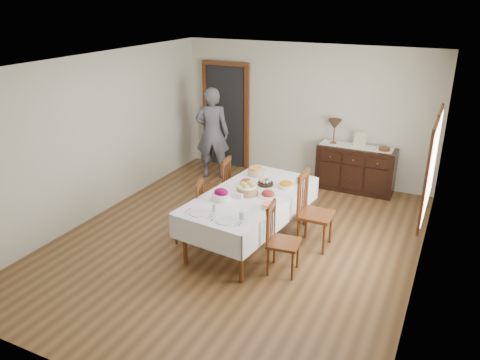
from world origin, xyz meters
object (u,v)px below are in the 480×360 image
at_px(chair_left_far, 219,187).
at_px(person, 212,130).
at_px(sideboard, 355,169).
at_px(dining_table, 250,200).
at_px(chair_right_near, 280,239).
at_px(table_lamp, 335,125).
at_px(chair_left_near, 192,211).
at_px(chair_right_far, 312,210).

bearing_deg(chair_left_far, person, -156.93).
bearing_deg(person, sideboard, 169.41).
height_order(dining_table, chair_right_near, chair_right_near).
xyz_separation_m(chair_left_far, table_lamp, (1.32, 2.04, 0.69)).
relative_size(chair_left_near, chair_left_far, 0.95).
bearing_deg(chair_left_near, chair_left_far, 165.88).
xyz_separation_m(chair_right_far, table_lamp, (-0.36, 2.34, 0.63)).
relative_size(dining_table, chair_right_near, 2.47).
xyz_separation_m(chair_right_near, table_lamp, (-0.20, 3.19, 0.71)).
bearing_deg(person, chair_right_far, 123.72).
height_order(chair_left_near, chair_left_far, chair_left_far).
height_order(chair_left_far, sideboard, chair_left_far).
bearing_deg(chair_left_far, dining_table, 44.86).
bearing_deg(chair_left_near, person, -175.18).
bearing_deg(person, chair_right_near, 111.17).
xyz_separation_m(dining_table, chair_left_near, (-0.79, -0.32, -0.20)).
bearing_deg(table_lamp, chair_left_far, -123.03).
height_order(chair_left_far, person, person).
relative_size(chair_right_near, table_lamp, 2.08).
bearing_deg(table_lamp, person, -166.57).
distance_m(chair_right_near, person, 3.65).
xyz_separation_m(chair_left_far, sideboard, (1.78, 2.03, -0.08)).
relative_size(chair_right_far, table_lamp, 2.43).
bearing_deg(chair_right_far, dining_table, 109.28).
bearing_deg(sideboard, dining_table, -109.41).
bearing_deg(chair_right_near, dining_table, 44.54).
height_order(chair_right_near, sideboard, chair_right_near).
bearing_deg(person, chair_left_near, 90.49).
bearing_deg(dining_table, chair_right_far, 26.86).
distance_m(person, table_lamp, 2.34).
height_order(chair_left_near, table_lamp, table_lamp).
bearing_deg(sideboard, person, -168.90).
distance_m(dining_table, table_lamp, 2.74).
relative_size(sideboard, person, 0.73).
height_order(chair_right_far, sideboard, chair_right_far).
bearing_deg(chair_left_near, sideboard, 132.43).
xyz_separation_m(chair_left_near, chair_right_far, (1.63, 0.62, 0.09)).
relative_size(chair_left_near, table_lamp, 2.05).
distance_m(chair_left_near, sideboard, 3.43).
relative_size(dining_table, chair_right_far, 2.12).
distance_m(dining_table, person, 2.78).
bearing_deg(chair_left_far, chair_right_far, 70.55).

